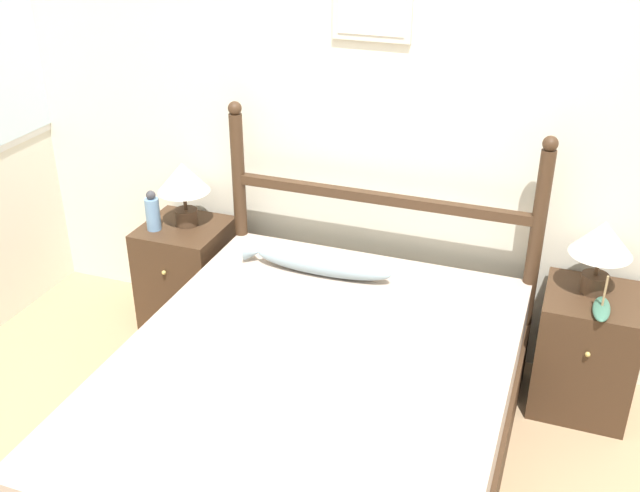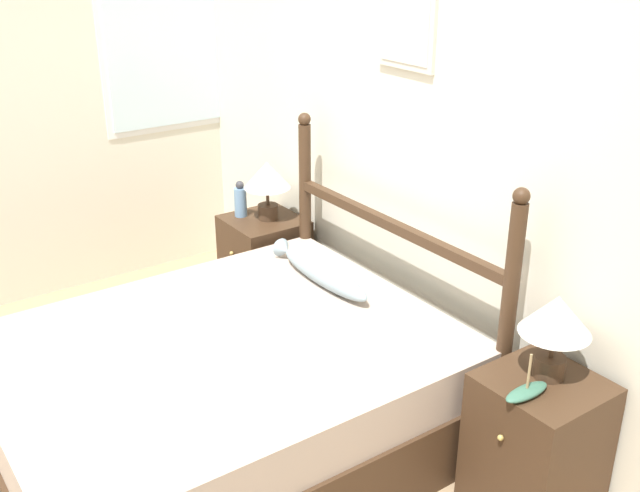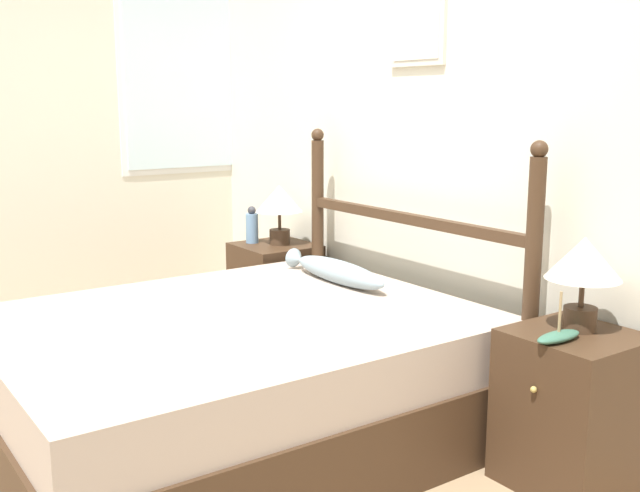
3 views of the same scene
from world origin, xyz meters
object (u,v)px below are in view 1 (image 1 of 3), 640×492
object	(u,v)px
bed	(311,416)
nightstand_left	(187,275)
table_lamp_left	(183,181)
bottle	(153,212)
model_boat	(602,309)
fish_pillow	(318,263)
table_lamp_right	(602,242)
nightstand_right	(585,351)

from	to	relation	value
bed	nightstand_left	size ratio (longest dim) A/B	3.31
nightstand_left	table_lamp_left	distance (m)	0.55
bottle	bed	bearing A→B (deg)	-33.04
bed	nightstand_left	distance (m)	1.37
nightstand_left	model_boat	world-z (taller)	model_boat
bed	table_lamp_left	distance (m)	1.49
table_lamp_left	fish_pillow	world-z (taller)	table_lamp_left
bed	nightstand_left	bearing A→B (deg)	141.13
nightstand_left	table_lamp_left	size ratio (longest dim) A/B	1.70
nightstand_left	model_boat	bearing A→B (deg)	-3.68
bed	fish_pillow	world-z (taller)	fish_pillow
bed	bottle	distance (m)	1.48
bottle	model_boat	distance (m)	2.28
bed	bottle	bearing A→B (deg)	146.96
bed	fish_pillow	size ratio (longest dim) A/B	2.64
table_lamp_right	nightstand_right	bearing A→B (deg)	-65.97
bed	table_lamp_left	size ratio (longest dim) A/B	5.60
nightstand_left	table_lamp_left	world-z (taller)	table_lamp_left
bed	fish_pillow	bearing A→B (deg)	107.83
nightstand_left	fish_pillow	xyz separation A→B (m)	(0.84, -0.16, 0.32)
table_lamp_right	fish_pillow	world-z (taller)	table_lamp_right
nightstand_left	table_lamp_left	bearing A→B (deg)	65.50
table_lamp_right	model_boat	size ratio (longest dim) A/B	1.66
table_lamp_right	fish_pillow	size ratio (longest dim) A/B	0.47
bed	nightstand_right	world-z (taller)	nightstand_right
table_lamp_right	model_boat	xyz separation A→B (m)	(0.04, -0.18, -0.23)
bottle	fish_pillow	world-z (taller)	bottle
table_lamp_left	fish_pillow	size ratio (longest dim) A/B	0.47
model_boat	fish_pillow	bearing A→B (deg)	-178.83
bed	bottle	xyz separation A→B (m)	(-1.19, 0.77, 0.42)
nightstand_left	bottle	size ratio (longest dim) A/B	2.70
bottle	model_boat	xyz separation A→B (m)	(2.27, -0.05, -0.08)
model_boat	fish_pillow	xyz separation A→B (m)	(-1.31, -0.03, -0.00)
table_lamp_right	bottle	world-z (taller)	table_lamp_right
table_lamp_right	table_lamp_left	bearing A→B (deg)	-179.69
nightstand_left	nightstand_right	size ratio (longest dim) A/B	1.00
nightstand_right	table_lamp_left	size ratio (longest dim) A/B	1.70
nightstand_left	table_lamp_right	distance (m)	2.18
table_lamp_left	model_boat	distance (m)	2.16
table_lamp_left	bed	bearing A→B (deg)	-40.05
nightstand_left	table_lamp_right	size ratio (longest dim) A/B	1.70
bed	table_lamp_left	bearing A→B (deg)	139.95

